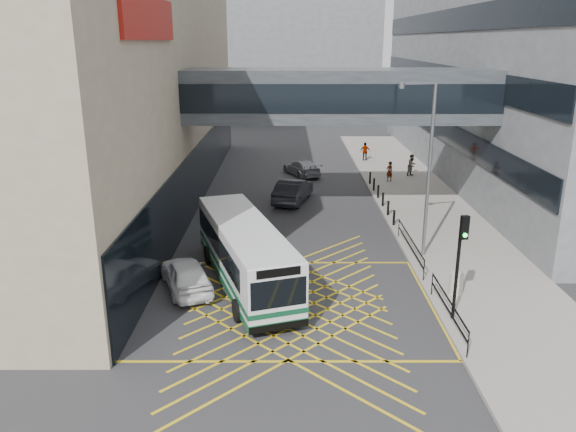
{
  "coord_description": "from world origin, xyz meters",
  "views": [
    {
      "loc": [
        -0.02,
        -21.45,
        10.59
      ],
      "look_at": [
        0.0,
        4.0,
        2.6
      ],
      "focal_mm": 35.0,
      "sensor_mm": 36.0,
      "label": 1
    }
  ],
  "objects_px": {
    "pedestrian_b": "(412,165)",
    "pedestrian_c": "(365,152)",
    "car_white": "(186,274)",
    "car_dark": "(293,190)",
    "litter_bin": "(456,284)",
    "pedestrian_a": "(389,171)",
    "traffic_light": "(460,253)",
    "street_lamp": "(426,161)",
    "bus": "(244,252)",
    "car_silver": "(302,167)"
  },
  "relations": [
    {
      "from": "litter_bin",
      "to": "car_white",
      "type": "bearing_deg",
      "value": 175.87
    },
    {
      "from": "bus",
      "to": "pedestrian_c",
      "type": "relative_size",
      "value": 6.43
    },
    {
      "from": "litter_bin",
      "to": "pedestrian_a",
      "type": "bearing_deg",
      "value": 88.19
    },
    {
      "from": "car_dark",
      "to": "traffic_light",
      "type": "height_order",
      "value": "traffic_light"
    },
    {
      "from": "car_silver",
      "to": "pedestrian_b",
      "type": "height_order",
      "value": "pedestrian_b"
    },
    {
      "from": "bus",
      "to": "litter_bin",
      "type": "bearing_deg",
      "value": -27.71
    },
    {
      "from": "car_white",
      "to": "car_dark",
      "type": "relative_size",
      "value": 0.9
    },
    {
      "from": "car_dark",
      "to": "traffic_light",
      "type": "relative_size",
      "value": 1.2
    },
    {
      "from": "street_lamp",
      "to": "pedestrian_c",
      "type": "height_order",
      "value": "street_lamp"
    },
    {
      "from": "pedestrian_b",
      "to": "pedestrian_c",
      "type": "xyz_separation_m",
      "value": [
        -2.95,
        6.03,
        -0.05
      ]
    },
    {
      "from": "pedestrian_b",
      "to": "car_white",
      "type": "bearing_deg",
      "value": -164.43
    },
    {
      "from": "car_white",
      "to": "litter_bin",
      "type": "bearing_deg",
      "value": 154.19
    },
    {
      "from": "car_white",
      "to": "street_lamp",
      "type": "bearing_deg",
      "value": 176.75
    },
    {
      "from": "bus",
      "to": "traffic_light",
      "type": "relative_size",
      "value": 2.44
    },
    {
      "from": "litter_bin",
      "to": "pedestrian_b",
      "type": "height_order",
      "value": "pedestrian_b"
    },
    {
      "from": "street_lamp",
      "to": "bus",
      "type": "bearing_deg",
      "value": -174.86
    },
    {
      "from": "bus",
      "to": "car_silver",
      "type": "height_order",
      "value": "bus"
    },
    {
      "from": "traffic_light",
      "to": "pedestrian_c",
      "type": "height_order",
      "value": "traffic_light"
    },
    {
      "from": "street_lamp",
      "to": "pedestrian_c",
      "type": "relative_size",
      "value": 5.29
    },
    {
      "from": "bus",
      "to": "pedestrian_a",
      "type": "relative_size",
      "value": 6.72
    },
    {
      "from": "car_silver",
      "to": "litter_bin",
      "type": "relative_size",
      "value": 4.45
    },
    {
      "from": "bus",
      "to": "pedestrian_b",
      "type": "height_order",
      "value": "bus"
    },
    {
      "from": "car_dark",
      "to": "traffic_light",
      "type": "bearing_deg",
      "value": 125.24
    },
    {
      "from": "bus",
      "to": "litter_bin",
      "type": "relative_size",
      "value": 10.77
    },
    {
      "from": "street_lamp",
      "to": "pedestrian_c",
      "type": "distance_m",
      "value": 23.92
    },
    {
      "from": "car_silver",
      "to": "bus",
      "type": "bearing_deg",
      "value": 57.12
    },
    {
      "from": "street_lamp",
      "to": "litter_bin",
      "type": "distance_m",
      "value": 6.37
    },
    {
      "from": "street_lamp",
      "to": "litter_bin",
      "type": "relative_size",
      "value": 8.87
    },
    {
      "from": "pedestrian_b",
      "to": "car_silver",
      "type": "bearing_deg",
      "value": 134.51
    },
    {
      "from": "pedestrian_c",
      "to": "traffic_light",
      "type": "bearing_deg",
      "value": 95.47
    },
    {
      "from": "traffic_light",
      "to": "litter_bin",
      "type": "bearing_deg",
      "value": 61.89
    },
    {
      "from": "pedestrian_b",
      "to": "pedestrian_c",
      "type": "bearing_deg",
      "value": 75.84
    },
    {
      "from": "pedestrian_b",
      "to": "traffic_light",
      "type": "bearing_deg",
      "value": -138.31
    },
    {
      "from": "bus",
      "to": "car_dark",
      "type": "height_order",
      "value": "bus"
    },
    {
      "from": "car_dark",
      "to": "pedestrian_b",
      "type": "xyz_separation_m",
      "value": [
        9.59,
        7.05,
        0.22
      ]
    },
    {
      "from": "car_white",
      "to": "traffic_light",
      "type": "relative_size",
      "value": 1.08
    },
    {
      "from": "litter_bin",
      "to": "pedestrian_b",
      "type": "xyz_separation_m",
      "value": [
        2.76,
        22.09,
        0.38
      ]
    },
    {
      "from": "pedestrian_c",
      "to": "car_dark",
      "type": "bearing_deg",
      "value": 69.53
    },
    {
      "from": "car_dark",
      "to": "pedestrian_c",
      "type": "bearing_deg",
      "value": -101.19
    },
    {
      "from": "bus",
      "to": "pedestrian_a",
      "type": "xyz_separation_m",
      "value": [
        9.78,
        18.68,
        -0.6
      ]
    },
    {
      "from": "pedestrian_a",
      "to": "pedestrian_c",
      "type": "height_order",
      "value": "pedestrian_c"
    },
    {
      "from": "traffic_light",
      "to": "pedestrian_c",
      "type": "bearing_deg",
      "value": 78.21
    },
    {
      "from": "bus",
      "to": "car_dark",
      "type": "relative_size",
      "value": 2.03
    },
    {
      "from": "car_white",
      "to": "car_dark",
      "type": "distance_m",
      "value": 15.01
    },
    {
      "from": "car_dark",
      "to": "litter_bin",
      "type": "bearing_deg",
      "value": 130.15
    },
    {
      "from": "car_white",
      "to": "pedestrian_a",
      "type": "bearing_deg",
      "value": -144.15
    },
    {
      "from": "traffic_light",
      "to": "pedestrian_c",
      "type": "relative_size",
      "value": 2.64
    },
    {
      "from": "car_white",
      "to": "bus",
      "type": "bearing_deg",
      "value": 173.74
    },
    {
      "from": "pedestrian_b",
      "to": "pedestrian_c",
      "type": "relative_size",
      "value": 1.06
    },
    {
      "from": "car_white",
      "to": "car_silver",
      "type": "xyz_separation_m",
      "value": [
        5.64,
        22.06,
        -0.07
      ]
    }
  ]
}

